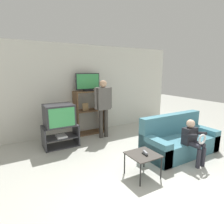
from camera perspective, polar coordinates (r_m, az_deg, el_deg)
ground_plane at (r=3.37m, az=16.17°, el=-21.63°), size 18.00×18.00×0.00m
wall_back at (r=5.74m, az=-8.78°, el=6.75°), size 6.40×0.06×2.60m
tv_stand at (r=4.88m, az=-15.40°, el=-7.05°), size 0.84×0.51×0.54m
television_main at (r=4.72m, az=-15.87°, el=-0.92°), size 0.68×0.57×0.53m
media_shelf at (r=5.62m, az=-6.81°, el=0.03°), size 0.90×0.40×1.29m
television_flat at (r=5.50m, az=-7.37°, el=8.91°), size 0.73×0.20×0.51m
snack_table at (r=3.44m, az=9.37°, el=-13.21°), size 0.51×0.51×0.42m
remote_control_black at (r=3.40m, az=9.97°, el=-12.59°), size 0.05×0.15×0.02m
remote_control_white at (r=3.48m, az=10.13°, el=-11.95°), size 0.08×0.15×0.02m
couch at (r=4.62m, az=19.55°, el=-8.19°), size 1.78×0.81×0.86m
person_standing_adult at (r=5.17m, az=-2.67°, el=2.64°), size 0.53×0.20×1.61m
person_seated_child at (r=4.14m, az=23.43°, el=-7.33°), size 0.33×0.43×0.90m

